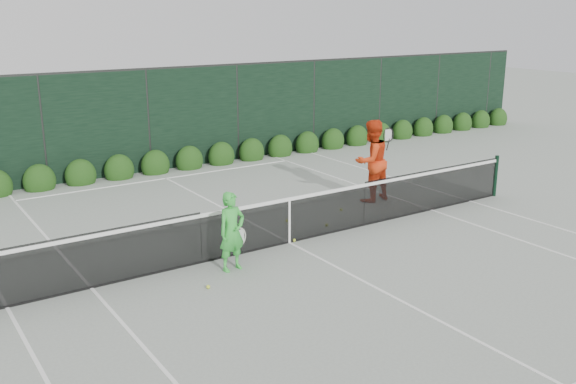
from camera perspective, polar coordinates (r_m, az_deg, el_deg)
ground at (r=13.32m, az=0.11°, el=-4.55°), size 80.00×80.00×0.00m
tennis_net at (r=13.13m, az=0.03°, el=-2.39°), size 12.90×0.10×1.07m
player_woman at (r=11.78m, az=-5.01°, el=-3.53°), size 0.64×0.42×1.49m
player_man at (r=16.14m, az=7.42°, el=2.77°), size 1.06×0.86×2.06m
court_lines at (r=13.31m, az=0.11°, el=-4.52°), size 11.03×23.83×0.01m
windscreen_fence at (r=10.80m, az=8.11°, el=-1.11°), size 32.00×21.07×3.06m
hedge_row at (r=19.36m, az=-11.70°, el=2.32°), size 31.66×0.65×0.94m
tennis_balls at (r=13.76m, az=0.72°, el=-3.72°), size 4.77×2.35×0.07m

